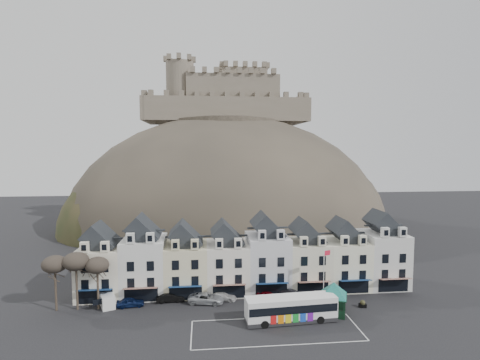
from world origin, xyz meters
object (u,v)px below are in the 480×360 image
Objects in this scene: bus at (291,308)px; car_charcoal at (291,293)px; car_silver at (206,298)px; bus_shelter at (334,289)px; flagpole at (324,273)px; white_van at (107,300)px; car_white at (223,296)px; red_buoy at (331,301)px; car_black at (170,297)px; car_maroon at (269,296)px; car_navy at (130,302)px.

bus is 3.04× the size of car_charcoal.
car_charcoal is at bearing -74.07° from car_silver.
bus_shelter reaches higher than car_silver.
bus_shelter is 0.80× the size of flagpole.
white_van is 1.05× the size of car_white.
car_black is (-24.18, 4.65, -0.33)m from red_buoy.
car_silver reaches higher than car_charcoal.
red_buoy is at bearing -95.95° from car_maroon.
bus is 19.08m from car_black.
car_charcoal is at bearing 72.30° from bus.
white_van is 1.12× the size of car_navy.
car_charcoal is at bearing -57.52° from car_maroon.
bus_shelter reaches higher than car_navy.
bus is 12.24m from car_white.
car_silver is (-17.98, 2.03, -4.10)m from flagpole.
white_van is 24.82m from car_maroon.
flagpole reaches higher than white_van.
car_charcoal reaches higher than car_white.
car_silver is at bearing 105.15° from car_maroon.
bus is 8.07m from red_buoy.
bus_shelter is 3.37× the size of red_buoy.
flagpole is 1.86× the size of white_van.
car_white is at bearing 179.96° from bus_shelter.
car_maroon is (15.32, -1.15, -0.00)m from car_black.
bus_shelter is (6.65, 1.71, 1.67)m from bus.
flagpole is at bearing 116.11° from bus_shelter.
white_van is at bearing -167.82° from bus_shelter.
flagpole is at bearing -105.53° from car_charcoal.
car_navy is at bearing -34.49° from white_van.
flagpole is at bearing -100.50° from car_navy.
bus_shelter is 10.49m from car_maroon.
white_van reaches higher than car_black.
flagpole is 9.40m from car_maroon.
car_black is (5.87, 1.25, 0.01)m from car_navy.
car_charcoal is at bearing 137.33° from red_buoy.
bus_shelter is 1.63× the size of car_charcoal.
car_maroon reaches higher than car_charcoal.
car_maroon is at bearing -98.47° from car_black.
white_van is at bearing 71.73° from car_navy.
bus_shelter is 24.83m from car_black.
car_navy is 21.19m from car_maroon.
bus is 8.73m from car_charcoal.
car_black reaches higher than car_maroon.
flagpole is at bearing -87.72° from car_maroon.
bus is 2.93× the size of car_white.
red_buoy is at bearing -103.37° from car_navy.
car_maroon is (-8.41, 5.54, -2.93)m from bus_shelter.
car_navy is at bearing 173.53° from red_buoy.
car_navy is at bearing 158.63° from bus.
white_van is 1.07× the size of car_black.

